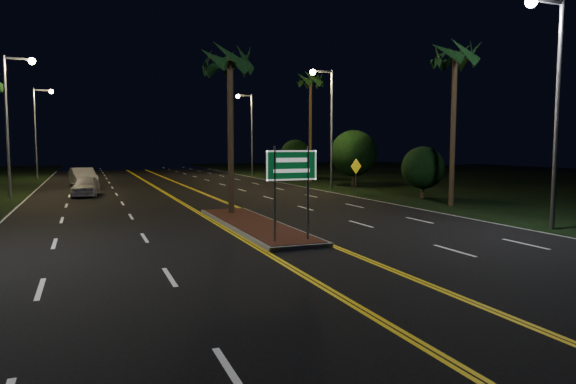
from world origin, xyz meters
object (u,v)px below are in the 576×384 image
streetlight_left_mid (13,109)px  streetlight_right_mid (327,115)px  streetlight_left_far (39,122)px  shrub_far (296,155)px  palm_median (230,61)px  shrub_near (423,168)px  car_far (83,176)px  streetlight_right_near (551,87)px  highway_sign (292,174)px  palm_right_near (455,56)px  streetlight_right_far (249,125)px  median_island (254,225)px  palm_right_far (311,81)px  car_near (86,184)px  warning_sign (356,171)px  shrub_mid (354,153)px

streetlight_left_mid → streetlight_right_mid: size_ratio=1.00×
streetlight_left_far → shrub_far: streetlight_left_far is taller
streetlight_right_mid → palm_median: bearing=-132.7°
shrub_near → shrub_far: size_ratio=0.83×
car_far → shrub_far: bearing=2.8°
streetlight_right_near → shrub_far: bearing=84.6°
highway_sign → palm_right_near: 15.55m
streetlight_right_far → streetlight_right_near: bearing=-90.0°
palm_median → shrub_near: palm_median is taller
median_island → shrub_far: bearing=64.6°
streetlight_left_far → shrub_near: bearing=-51.2°
streetlight_left_far → palm_right_far: palm_right_far is taller
shrub_far → car_far: 21.00m
car_near → streetlight_left_mid: bearing=179.0°
streetlight_right_near → palm_right_far: 28.30m
streetlight_right_near → shrub_near: size_ratio=2.73×
shrub_near → shrub_far: bearing=89.2°
median_island → palm_right_far: palm_right_far is taller
streetlight_left_mid → streetlight_right_mid: bearing=-5.4°
median_island → palm_right_near: bearing=13.5°
highway_sign → palm_median: palm_median is taller
warning_sign → shrub_far: bearing=61.4°
median_island → shrub_near: (13.50, 7.00, 1.86)m
shrub_near → warning_sign: bearing=125.3°
streetlight_left_far → streetlight_right_mid: (21.23, -22.00, 0.00)m
palm_right_far → streetlight_right_far: bearing=100.3°
palm_right_near → warning_sign: palm_right_near is taller
palm_median → palm_right_far: palm_right_far is taller
palm_right_far → streetlight_left_far: bearing=149.1°
palm_median → car_far: bearing=107.6°
streetlight_left_far → car_far: size_ratio=1.66×
median_island → warning_sign: (10.80, 10.81, 1.51)m
palm_right_near → shrub_far: palm_right_near is taller
highway_sign → palm_right_near: palm_right_near is taller
median_island → streetlight_left_mid: bearing=122.0°
streetlight_right_mid → warning_sign: 5.84m
streetlight_right_far → palm_median: 33.28m
palm_right_near → car_far: size_ratio=1.71×
streetlight_right_near → car_near: streetlight_right_near is taller
streetlight_right_far → palm_median: size_ratio=1.08×
streetlight_right_mid → palm_median: 15.73m
car_far → streetlight_left_far: bearing=98.2°
streetlight_right_mid → palm_right_far: 9.00m
streetlight_right_mid → palm_median: streetlight_right_mid is taller
streetlight_left_mid → streetlight_right_far: 27.83m
streetlight_right_far → car_far: (-17.29, -10.43, -4.75)m
median_island → car_far: bearing=105.2°
streetlight_right_far → shrub_near: size_ratio=2.73×
shrub_far → warning_sign: bearing=-99.4°
shrub_mid → shrub_far: shrub_mid is taller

